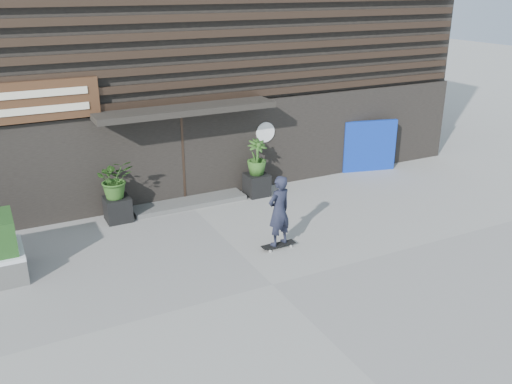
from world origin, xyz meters
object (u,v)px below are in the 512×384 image
planter_pot_left (118,209)px  planter_pot_right (257,185)px  skateboarder (279,211)px  blue_tarp (370,146)px

planter_pot_left → planter_pot_right: (3.80, 0.00, 0.00)m
planter_pot_left → skateboarder: skateboarder is taller
blue_tarp → planter_pot_right: bearing=-162.1°
planter_pot_left → blue_tarp: (7.82, 0.30, 0.49)m
skateboarder → blue_tarp: bearing=33.8°
planter_pot_right → blue_tarp: bearing=4.3°
planter_pot_left → skateboarder: (2.76, -3.09, 0.58)m
blue_tarp → skateboarder: bearing=-132.5°
planter_pot_left → blue_tarp: bearing=2.2°
planter_pot_left → blue_tarp: blue_tarp is taller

